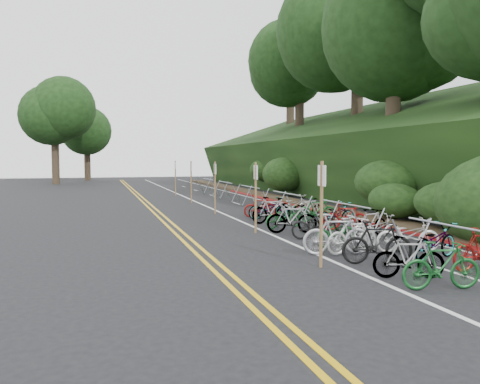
# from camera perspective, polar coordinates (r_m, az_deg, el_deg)

# --- Properties ---
(ground) EXTENTS (120.00, 120.00, 0.00)m
(ground) POSITION_cam_1_polar(r_m,az_deg,el_deg) (11.83, 7.00, -8.74)
(ground) COLOR black
(ground) RESTS_ON ground
(road_markings) EXTENTS (7.47, 80.00, 0.01)m
(road_markings) POSITION_cam_1_polar(r_m,az_deg,el_deg) (21.47, -2.38, -2.95)
(road_markings) COLOR gold
(road_markings) RESTS_ON ground
(red_curb) EXTENTS (0.25, 28.00, 0.10)m
(red_curb) POSITION_cam_1_polar(r_m,az_deg,el_deg) (24.95, 7.85, -1.91)
(red_curb) COLOR maroon
(red_curb) RESTS_ON ground
(embankment) EXTENTS (14.30, 48.14, 9.11)m
(embankment) POSITION_cam_1_polar(r_m,az_deg,el_deg) (34.44, 14.01, 3.82)
(embankment) COLOR black
(embankment) RESTS_ON ground
(tree_cluster) EXTENTS (31.78, 53.48, 17.18)m
(tree_cluster) POSITION_cam_1_polar(r_m,az_deg,el_deg) (36.56, 7.20, 16.86)
(tree_cluster) COLOR #2D2319
(tree_cluster) RESTS_ON ground
(bike_rack_front) EXTENTS (1.15, 2.96, 1.18)m
(bike_rack_front) POSITION_cam_1_polar(r_m,az_deg,el_deg) (11.16, 24.49, -5.33)
(bike_rack_front) COLOR #8E929A
(bike_rack_front) RESTS_ON ground
(bike_racks_rest) EXTENTS (1.14, 23.00, 1.17)m
(bike_racks_rest) POSITION_cam_1_polar(r_m,az_deg,el_deg) (24.83, 1.23, -0.04)
(bike_racks_rest) COLOR #8E929A
(bike_racks_rest) RESTS_ON ground
(signpost_near) EXTENTS (0.08, 0.40, 2.56)m
(signpost_near) POSITION_cam_1_polar(r_m,az_deg,el_deg) (11.36, 9.90, -1.80)
(signpost_near) COLOR brown
(signpost_near) RESTS_ON ground
(signposts_rest) EXTENTS (0.08, 18.40, 2.50)m
(signposts_rest) POSITION_cam_1_polar(r_m,az_deg,el_deg) (25.13, -4.69, 1.32)
(signposts_rest) COLOR brown
(signposts_rest) RESTS_ON ground
(bike_front) EXTENTS (0.91, 1.96, 1.13)m
(bike_front) POSITION_cam_1_polar(r_m,az_deg,el_deg) (13.03, 11.71, -5.07)
(bike_front) COLOR #9E9EA3
(bike_front) RESTS_ON ground
(bike_valet) EXTENTS (3.34, 14.41, 1.09)m
(bike_valet) POSITION_cam_1_polar(r_m,az_deg,el_deg) (15.93, 12.11, -3.71)
(bike_valet) COLOR #144C1E
(bike_valet) RESTS_ON ground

